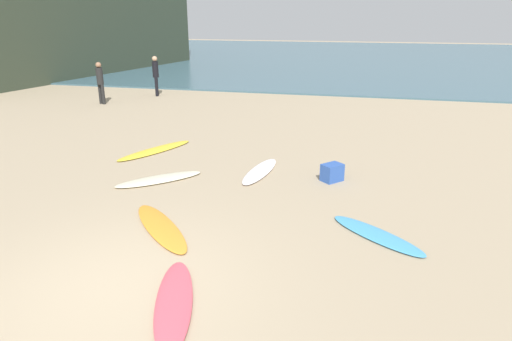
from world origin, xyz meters
TOP-DOWN VIEW (x-y plane):
  - ground_plane at (0.00, 0.00)m, footprint 120.00×120.00m
  - ocean_water at (0.00, 36.58)m, footprint 120.00×40.00m
  - surfboard_0 at (-0.14, 1.93)m, footprint 1.94×2.01m
  - surfboard_1 at (3.73, 2.55)m, footprint 1.83×1.60m
  - surfboard_2 at (-2.39, 6.39)m, footprint 1.56×2.56m
  - surfboard_3 at (-1.25, 4.23)m, footprint 1.90×1.83m
  - surfboard_4 at (1.01, -0.14)m, footprint 1.17×2.15m
  - surfboard_5 at (0.94, 5.34)m, footprint 0.73×2.10m
  - beachgoer_near at (-6.29, 14.77)m, footprint 0.36×0.36m
  - beachgoer_mid at (-7.72, 12.36)m, footprint 0.37×0.37m
  - beach_cooler at (2.73, 5.19)m, footprint 0.57×0.58m

SIDE VIEW (x-z plane):
  - ground_plane at x=0.00m, z-range 0.00..0.00m
  - surfboard_0 at x=-0.14m, z-range 0.00..0.06m
  - surfboard_1 at x=3.73m, z-range 0.00..0.06m
  - surfboard_2 at x=-2.39m, z-range 0.00..0.07m
  - surfboard_3 at x=-1.25m, z-range 0.00..0.08m
  - surfboard_5 at x=0.94m, z-range 0.00..0.08m
  - ocean_water at x=0.00m, z-range 0.00..0.08m
  - surfboard_4 at x=1.01m, z-range 0.00..0.08m
  - beach_cooler at x=2.73m, z-range 0.00..0.41m
  - beachgoer_mid at x=-7.72m, z-range 0.11..1.89m
  - beachgoer_near at x=-6.29m, z-range 0.12..1.97m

